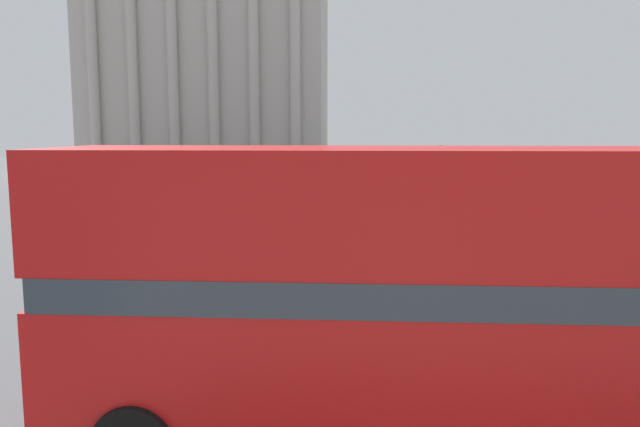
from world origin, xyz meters
TOP-DOWN VIEW (x-y plane):
  - double_decker_bus at (-0.07, 6.27)m, footprint 10.43×2.70m
  - plaza_building_left at (-15.54, 57.40)m, footprint 22.82×11.28m
  - traffic_light_near at (0.06, 11.28)m, footprint 0.42×0.24m
  - traffic_light_mid at (-1.84, 18.13)m, footprint 0.42×0.24m
  - traffic_light_far at (2.38, 24.23)m, footprint 0.42×0.24m
  - car_white at (8.27, 28.13)m, footprint 4.20×1.93m
  - pedestrian_yellow at (-2.98, 12.49)m, footprint 0.32×0.32m

SIDE VIEW (x-z plane):
  - car_white at x=8.27m, z-range 0.02..1.37m
  - pedestrian_yellow at x=-2.98m, z-range 0.13..1.81m
  - traffic_light_mid at x=-1.84m, z-range 0.55..4.07m
  - double_decker_bus at x=-0.07m, z-range 0.25..4.54m
  - traffic_light_far at x=2.38m, z-range 0.59..4.48m
  - traffic_light_near at x=0.06m, z-range 0.61..4.63m
  - plaza_building_left at x=-15.54m, z-range -0.01..19.45m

